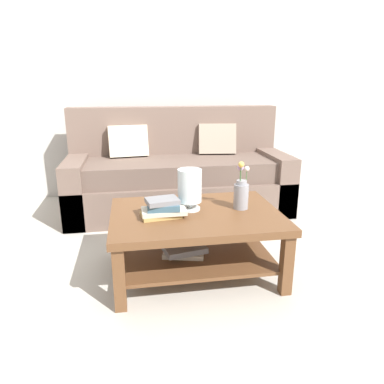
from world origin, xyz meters
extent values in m
plane|color=#B7B2A8|center=(0.00, 0.00, 0.00)|extent=(10.00, 10.00, 0.00)
cube|color=#BCB7B2|center=(0.00, 1.65, 1.35)|extent=(6.40, 0.12, 2.70)
cube|color=brown|center=(0.03, 0.87, 0.18)|extent=(2.24, 0.90, 0.36)
cube|color=brown|center=(0.03, 0.84, 0.46)|extent=(2.00, 0.74, 0.20)
cube|color=brown|center=(0.03, 1.22, 0.71)|extent=(2.24, 0.20, 0.70)
cube|color=brown|center=(-0.99, 0.87, 0.30)|extent=(0.20, 0.90, 0.60)
cube|color=brown|center=(1.06, 0.87, 0.30)|extent=(0.20, 0.90, 0.60)
cube|color=beige|center=(-0.47, 1.08, 0.72)|extent=(0.42, 0.23, 0.34)
cube|color=gray|center=(0.48, 1.08, 0.72)|extent=(0.42, 0.23, 0.34)
cube|color=brown|center=(-0.03, -0.44, 0.43)|extent=(1.15, 0.83, 0.05)
cube|color=brown|center=(-0.55, -0.80, 0.20)|extent=(0.07, 0.07, 0.41)
cube|color=brown|center=(0.49, -0.80, 0.20)|extent=(0.07, 0.07, 0.41)
cube|color=brown|center=(-0.55, -0.08, 0.20)|extent=(0.07, 0.07, 0.41)
cube|color=brown|center=(0.49, -0.08, 0.20)|extent=(0.07, 0.07, 0.41)
cube|color=brown|center=(-0.03, -0.44, 0.14)|extent=(1.03, 0.71, 0.02)
cube|color=beige|center=(-0.11, -0.44, 0.17)|extent=(0.32, 0.26, 0.03)
cube|color=slate|center=(-0.11, -0.46, 0.20)|extent=(0.32, 0.25, 0.04)
cube|color=tan|center=(-0.27, -0.48, 0.47)|extent=(0.27, 0.19, 0.02)
cube|color=beige|center=(-0.25, -0.49, 0.50)|extent=(0.29, 0.17, 0.03)
cube|color=#3D6075|center=(-0.25, -0.48, 0.53)|extent=(0.21, 0.19, 0.04)
cube|color=slate|center=(-0.26, -0.49, 0.57)|extent=(0.23, 0.19, 0.03)
cylinder|color=silver|center=(-0.06, -0.38, 0.46)|extent=(0.15, 0.15, 0.02)
cylinder|color=silver|center=(-0.06, -0.38, 0.49)|extent=(0.04, 0.04, 0.05)
cylinder|color=silver|center=(-0.06, -0.38, 0.63)|extent=(0.17, 0.17, 0.23)
sphere|color=#51704C|center=(-0.08, -0.38, 0.57)|extent=(0.06, 0.06, 0.06)
sphere|color=#2D333D|center=(-0.03, -0.36, 0.57)|extent=(0.06, 0.06, 0.06)
cylinder|color=gray|center=(0.30, -0.41, 0.54)|extent=(0.10, 0.10, 0.17)
cylinder|color=gray|center=(0.30, -0.41, 0.64)|extent=(0.07, 0.07, 0.03)
cylinder|color=#426638|center=(0.33, -0.41, 0.69)|extent=(0.01, 0.01, 0.07)
sphere|color=silver|center=(0.33, -0.41, 0.74)|extent=(0.04, 0.04, 0.04)
cylinder|color=#426638|center=(0.29, -0.40, 0.70)|extent=(0.01, 0.01, 0.07)
sphere|color=#B28CB7|center=(0.29, -0.40, 0.75)|extent=(0.05, 0.05, 0.05)
cylinder|color=#426638|center=(0.29, -0.42, 0.71)|extent=(0.01, 0.01, 0.10)
sphere|color=gold|center=(0.29, -0.42, 0.77)|extent=(0.04, 0.04, 0.04)
camera|label=1|loc=(-0.44, -2.69, 1.30)|focal=33.32mm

